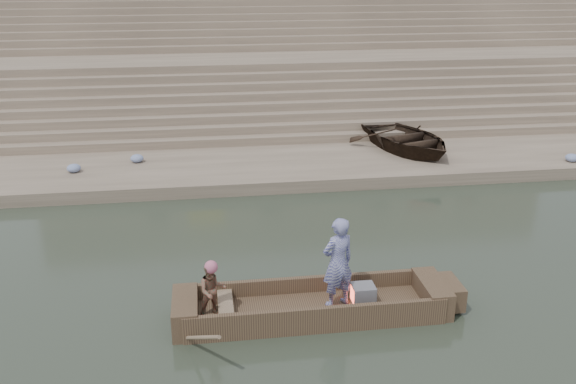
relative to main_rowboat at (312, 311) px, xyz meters
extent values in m
plane|color=#252E23|center=(3.90, 0.95, -0.11)|extent=(120.00, 120.00, 0.00)
cube|color=gray|center=(3.90, 8.95, 0.09)|extent=(32.00, 4.00, 0.40)
cube|color=gray|center=(3.90, 16.45, 1.29)|extent=(32.00, 3.00, 2.80)
cube|color=gray|center=(3.90, 23.45, 2.49)|extent=(32.00, 3.00, 5.20)
cube|color=gray|center=(3.90, 11.20, 0.24)|extent=(32.00, 0.50, 0.70)
cube|color=gray|center=(3.90, 11.70, 0.39)|extent=(32.00, 0.50, 1.00)
cube|color=gray|center=(3.90, 12.20, 0.54)|extent=(32.00, 0.50, 1.30)
cube|color=gray|center=(3.90, 12.70, 0.69)|extent=(32.00, 0.50, 1.60)
cube|color=gray|center=(3.90, 13.20, 0.84)|extent=(32.00, 0.50, 1.90)
cube|color=gray|center=(3.90, 13.70, 0.99)|extent=(32.00, 0.50, 2.20)
cube|color=gray|center=(3.90, 14.20, 1.14)|extent=(32.00, 0.50, 2.50)
cube|color=gray|center=(3.90, 14.70, 1.29)|extent=(32.00, 0.50, 2.80)
cube|color=gray|center=(3.90, 18.20, 1.44)|extent=(32.00, 0.50, 3.10)
cube|color=gray|center=(3.90, 18.70, 1.59)|extent=(32.00, 0.50, 3.40)
cube|color=gray|center=(3.90, 19.20, 1.74)|extent=(32.00, 0.50, 3.70)
cube|color=gray|center=(3.90, 19.70, 1.89)|extent=(32.00, 0.50, 4.00)
cube|color=gray|center=(3.90, 20.20, 2.04)|extent=(32.00, 0.50, 4.30)
cube|color=gray|center=(3.90, 20.70, 2.19)|extent=(32.00, 0.50, 4.60)
cube|color=gray|center=(3.90, 21.20, 2.34)|extent=(32.00, 0.50, 4.90)
cube|color=gray|center=(3.90, 21.70, 2.49)|extent=(32.00, 0.50, 5.20)
cube|color=brown|center=(0.00, 0.00, 0.00)|extent=(5.00, 1.30, 0.22)
cube|color=brown|center=(0.00, -0.62, 0.17)|extent=(5.20, 0.12, 0.56)
cube|color=brown|center=(0.00, 0.62, 0.17)|extent=(5.20, 0.12, 0.56)
cube|color=brown|center=(-2.55, 0.00, 0.19)|extent=(0.50, 1.30, 0.60)
cube|color=brown|center=(2.55, 0.00, 0.19)|extent=(0.50, 1.30, 0.60)
cube|color=brown|center=(2.95, 0.00, 0.21)|extent=(0.35, 0.90, 0.50)
cube|color=#937A5B|center=(-1.75, 0.00, 0.29)|extent=(0.30, 1.20, 0.08)
cylinder|color=#937A5B|center=(-2.40, -0.90, 0.19)|extent=(1.03, 2.10, 1.36)
sphere|color=#C15F7B|center=(-2.00, -0.07, 1.19)|extent=(0.26, 0.26, 0.26)
imported|color=navy|center=(0.52, 0.01, 1.07)|extent=(0.82, 0.68, 1.93)
imported|color=#226846|center=(-2.00, -0.07, 0.68)|extent=(0.63, 0.54, 1.14)
cube|color=slate|center=(1.07, 0.00, 0.31)|extent=(0.46, 0.42, 0.40)
cube|color=#E5593F|center=(0.86, 0.00, 0.31)|extent=(0.04, 0.34, 0.32)
imported|color=#2D2116|center=(5.13, 9.67, 0.73)|extent=(4.23, 5.01, 0.89)
ellipsoid|color=#3F5999|center=(-6.22, 8.85, 0.42)|extent=(0.44, 0.44, 0.26)
ellipsoid|color=#3F5999|center=(10.29, 7.64, 0.42)|extent=(0.44, 0.44, 0.26)
ellipsoid|color=#3F5999|center=(-4.29, 9.61, 0.42)|extent=(0.44, 0.44, 0.26)
camera|label=1|loc=(-2.01, -10.79, 6.80)|focal=38.61mm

